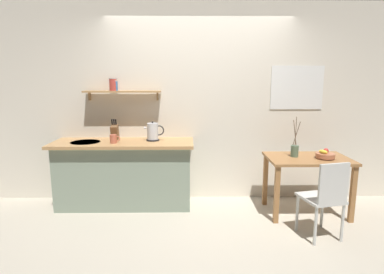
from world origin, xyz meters
TOP-DOWN VIEW (x-y plane):
  - ground_plane at (0.00, 0.00)m, footprint 14.00×14.00m
  - back_wall at (0.20, 0.65)m, footprint 6.80×0.11m
  - kitchen_counter at (-1.00, 0.32)m, footprint 1.83×0.63m
  - wall_shelf at (-1.07, 0.49)m, footprint 1.02×0.20m
  - dining_table at (1.34, 0.03)m, footprint 1.00×0.66m
  - dining_chair_near at (1.28, -0.65)m, footprint 0.46×0.47m
  - fruit_bowl at (1.52, -0.03)m, footprint 0.23×0.23m
  - twig_vase at (1.18, 0.07)m, footprint 0.10×0.10m
  - electric_kettle at (-0.61, 0.37)m, footprint 0.26×0.17m
  - knife_block at (-1.13, 0.43)m, footprint 0.09×0.16m
  - coffee_mug_by_sink at (-1.10, 0.20)m, footprint 0.13×0.09m

SIDE VIEW (x-z plane):
  - ground_plane at x=0.00m, z-range 0.00..0.00m
  - kitchen_counter at x=-1.00m, z-range 0.01..0.89m
  - dining_chair_near at x=1.28m, z-range 0.05..0.91m
  - dining_table at x=1.34m, z-range 0.24..0.97m
  - fruit_bowl at x=1.52m, z-range 0.71..0.84m
  - twig_vase at x=1.18m, z-range 0.56..1.06m
  - coffee_mug_by_sink at x=-1.10m, z-range 0.88..0.99m
  - knife_block at x=-1.13m, z-range 0.85..1.13m
  - electric_kettle at x=-0.61m, z-range 0.87..1.13m
  - back_wall at x=0.20m, z-range 0.00..2.70m
  - wall_shelf at x=-1.07m, z-range 1.41..1.71m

